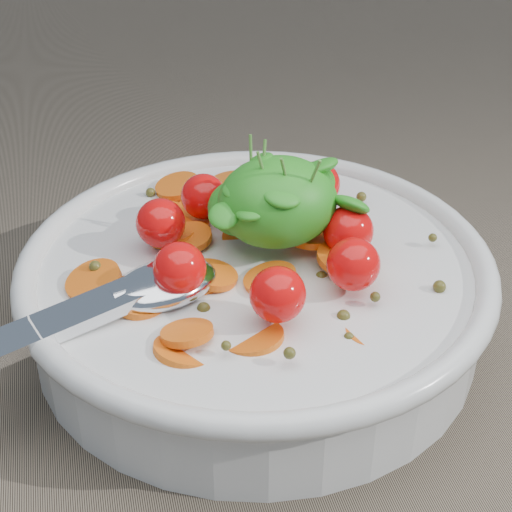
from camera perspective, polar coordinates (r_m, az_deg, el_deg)
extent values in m
plane|color=#796A56|center=(0.53, -3.02, -5.53)|extent=(6.00, 6.00, 0.00)
cylinder|color=silver|center=(0.51, 0.00, -2.99)|extent=(0.29, 0.29, 0.06)
torus|color=silver|center=(0.50, 0.00, -0.42)|extent=(0.30, 0.30, 0.02)
cylinder|color=silver|center=(0.53, 0.00, -5.11)|extent=(0.14, 0.14, 0.01)
cylinder|color=brown|center=(0.51, 0.00, -2.99)|extent=(0.26, 0.26, 0.04)
cylinder|color=orange|center=(0.58, -2.11, 5.52)|extent=(0.03, 0.03, 0.01)
cylinder|color=orange|center=(0.54, -5.22, 2.11)|extent=(0.04, 0.04, 0.01)
cylinder|color=orange|center=(0.49, 6.63, -0.08)|extent=(0.05, 0.05, 0.01)
cylinder|color=orange|center=(0.56, -5.61, 3.45)|extent=(0.05, 0.05, 0.01)
cylinder|color=orange|center=(0.58, -5.71, 5.09)|extent=(0.04, 0.04, 0.01)
cylinder|color=orange|center=(0.51, 3.93, 1.31)|extent=(0.03, 0.03, 0.01)
cylinder|color=orange|center=(0.47, -8.49, -3.26)|extent=(0.05, 0.05, 0.01)
cylinder|color=orange|center=(0.45, 8.36, -5.70)|extent=(0.04, 0.04, 0.01)
cylinder|color=orange|center=(0.47, 1.04, -1.66)|extent=(0.04, 0.03, 0.01)
cylinder|color=orange|center=(0.48, -3.18, -1.38)|extent=(0.03, 0.03, 0.01)
cylinder|color=orange|center=(0.44, -5.04, -5.60)|extent=(0.03, 0.03, 0.01)
cylinder|color=orange|center=(0.53, -5.77, 1.84)|extent=(0.03, 0.03, 0.01)
cylinder|color=orange|center=(0.44, -0.31, -6.04)|extent=(0.04, 0.04, 0.02)
cylinder|color=orange|center=(0.48, -11.73, -1.77)|extent=(0.05, 0.05, 0.02)
cylinder|color=orange|center=(0.48, 1.63, -2.08)|extent=(0.04, 0.04, 0.01)
cylinder|color=orange|center=(0.52, -6.06, 1.41)|extent=(0.03, 0.03, 0.01)
cylinder|color=orange|center=(0.56, -4.30, 3.46)|extent=(0.04, 0.04, 0.01)
cylinder|color=orange|center=(0.43, -5.06, -6.91)|extent=(0.04, 0.04, 0.02)
cylinder|color=orange|center=(0.52, -5.86, 2.03)|extent=(0.04, 0.04, 0.01)
cylinder|color=orange|center=(0.48, -4.20, -1.87)|extent=(0.04, 0.04, 0.01)
cylinder|color=orange|center=(0.57, 2.38, 4.43)|extent=(0.04, 0.04, 0.02)
cylinder|color=orange|center=(0.51, -4.85, 1.36)|extent=(0.03, 0.03, 0.01)
cylinder|color=orange|center=(0.52, -0.66, 1.26)|extent=(0.04, 0.04, 0.01)
sphere|color=#4B4719|center=(0.56, 3.74, 3.64)|extent=(0.01, 0.01, 0.01)
sphere|color=#4B4719|center=(0.58, -7.68, 4.60)|extent=(0.01, 0.01, 0.01)
sphere|color=#4B4719|center=(0.53, 4.32, 1.80)|extent=(0.01, 0.01, 0.01)
sphere|color=#4B4719|center=(0.44, 6.77, -5.90)|extent=(0.01, 0.01, 0.01)
sphere|color=#4B4719|center=(0.52, 2.79, 1.42)|extent=(0.01, 0.01, 0.01)
sphere|color=#4B4719|center=(0.46, -3.83, -3.86)|extent=(0.01, 0.01, 0.01)
sphere|color=#4B4719|center=(0.49, 4.78, -1.55)|extent=(0.01, 0.01, 0.01)
sphere|color=#4B4719|center=(0.52, 12.72, 1.31)|extent=(0.01, 0.01, 0.01)
sphere|color=#4B4719|center=(0.48, 13.20, -2.18)|extent=(0.01, 0.01, 0.01)
sphere|color=#4B4719|center=(0.49, -11.62, -0.78)|extent=(0.01, 0.01, 0.01)
sphere|color=#4B4719|center=(0.47, -9.48, -3.41)|extent=(0.01, 0.01, 0.01)
sphere|color=#4B4719|center=(0.41, 2.46, -7.07)|extent=(0.01, 0.01, 0.01)
sphere|color=#4B4719|center=(0.42, -2.19, -6.53)|extent=(0.01, 0.01, 0.01)
sphere|color=#4B4719|center=(0.56, 7.67, 4.29)|extent=(0.01, 0.01, 0.01)
sphere|color=#4B4719|center=(0.45, 6.38, -4.39)|extent=(0.01, 0.01, 0.01)
sphere|color=#4B4719|center=(0.46, 8.66, -2.95)|extent=(0.01, 0.01, 0.01)
sphere|color=#4B4719|center=(0.47, 0.81, -2.81)|extent=(0.01, 0.01, 0.01)
sphere|color=#4B4719|center=(0.54, -1.52, 3.11)|extent=(0.01, 0.01, 0.01)
sphere|color=#4B4719|center=(0.46, -5.27, -3.10)|extent=(0.01, 0.01, 0.01)
sphere|color=red|center=(0.49, 6.72, 1.82)|extent=(0.03, 0.03, 0.03)
sphere|color=red|center=(0.55, 4.47, 5.23)|extent=(0.03, 0.03, 0.03)
sphere|color=red|center=(0.53, -3.84, 4.34)|extent=(0.03, 0.03, 0.03)
sphere|color=red|center=(0.50, -6.95, 2.40)|extent=(0.03, 0.03, 0.03)
sphere|color=red|center=(0.46, -5.58, -0.91)|extent=(0.03, 0.03, 0.03)
sphere|color=red|center=(0.43, 1.58, -2.81)|extent=(0.03, 0.03, 0.03)
sphere|color=red|center=(0.46, 7.10, -0.60)|extent=(0.03, 0.03, 0.03)
ellipsoid|color=green|center=(0.49, 1.57, 3.97)|extent=(0.08, 0.07, 0.06)
ellipsoid|color=green|center=(0.50, -1.03, 3.54)|extent=(0.04, 0.04, 0.04)
ellipsoid|color=green|center=(0.47, -0.32, 3.24)|extent=(0.03, 0.03, 0.01)
ellipsoid|color=green|center=(0.50, 4.29, 5.58)|extent=(0.04, 0.04, 0.03)
ellipsoid|color=green|center=(0.50, 4.58, 6.43)|extent=(0.03, 0.03, 0.03)
ellipsoid|color=green|center=(0.49, 1.31, 6.60)|extent=(0.04, 0.04, 0.02)
ellipsoid|color=green|center=(0.47, -2.36, 2.94)|extent=(0.02, 0.02, 0.02)
ellipsoid|color=green|center=(0.49, 0.35, 6.95)|extent=(0.02, 0.03, 0.02)
ellipsoid|color=green|center=(0.47, 1.93, 4.44)|extent=(0.03, 0.03, 0.02)
ellipsoid|color=green|center=(0.49, -0.19, 4.82)|extent=(0.02, 0.03, 0.03)
ellipsoid|color=green|center=(0.50, 0.71, 5.06)|extent=(0.03, 0.03, 0.01)
ellipsoid|color=green|center=(0.49, 1.26, 4.74)|extent=(0.04, 0.04, 0.03)
ellipsoid|color=green|center=(0.50, -0.57, 4.96)|extent=(0.03, 0.03, 0.02)
ellipsoid|color=green|center=(0.49, 3.18, 3.70)|extent=(0.03, 0.02, 0.02)
ellipsoid|color=green|center=(0.48, 1.99, 4.53)|extent=(0.04, 0.04, 0.02)
ellipsoid|color=green|center=(0.48, 2.12, 3.52)|extent=(0.03, 0.03, 0.02)
ellipsoid|color=green|center=(0.47, 7.59, 0.24)|extent=(0.02, 0.02, 0.01)
ellipsoid|color=green|center=(0.50, 0.82, 4.56)|extent=(0.03, 0.03, 0.03)
ellipsoid|color=green|center=(0.48, 1.65, 6.06)|extent=(0.03, 0.03, 0.02)
ellipsoid|color=green|center=(0.48, 1.45, 5.70)|extent=(0.04, 0.04, 0.03)
ellipsoid|color=green|center=(0.49, 6.92, 3.75)|extent=(0.03, 0.03, 0.02)
ellipsoid|color=green|center=(0.48, -1.06, 4.79)|extent=(0.03, 0.03, 0.01)
ellipsoid|color=green|center=(0.49, 1.55, 4.84)|extent=(0.03, 0.03, 0.01)
cylinder|color=#4C8C33|center=(0.49, 0.45, 5.59)|extent=(0.01, 0.02, 0.05)
cylinder|color=#4C8C33|center=(0.50, -0.34, 6.02)|extent=(0.00, 0.01, 0.05)
cylinder|color=#4C8C33|center=(0.48, 2.43, 4.73)|extent=(0.01, 0.01, 0.05)
cylinder|color=#4C8C33|center=(0.48, 3.71, 4.73)|extent=(0.01, 0.02, 0.05)
cylinder|color=#4C8C33|center=(0.48, 0.88, 4.90)|extent=(0.01, 0.01, 0.05)
ellipsoid|color=silver|center=(0.47, -6.65, -2.04)|extent=(0.08, 0.06, 0.02)
cube|color=silver|center=(0.45, -12.57, -4.11)|extent=(0.13, 0.06, 0.02)
cylinder|color=silver|center=(0.46, -8.99, -2.72)|extent=(0.03, 0.02, 0.01)
cube|color=white|center=(0.65, -5.41, 2.93)|extent=(0.20, 0.19, 0.01)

